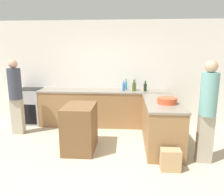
{
  "coord_description": "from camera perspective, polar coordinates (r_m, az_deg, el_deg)",
  "views": [
    {
      "loc": [
        0.62,
        -3.39,
        1.92
      ],
      "look_at": [
        0.3,
        0.94,
        0.98
      ],
      "focal_mm": 35.0,
      "sensor_mm": 36.0,
      "label": 1
    }
  ],
  "objects": [
    {
      "name": "wine_bottle_dark",
      "position": [
        5.51,
        8.66,
        2.84
      ],
      "size": [
        0.08,
        0.08,
        0.26
      ],
      "color": "black",
      "rests_on": "counter_back"
    },
    {
      "name": "water_bottle_blue",
      "position": [
        5.52,
        3.04,
        2.94
      ],
      "size": [
        0.06,
        0.06,
        0.25
      ],
      "color": "#386BB7",
      "rests_on": "counter_back"
    },
    {
      "name": "paper_bag",
      "position": [
        3.83,
        15.0,
        -15.34
      ],
      "size": [
        0.32,
        0.2,
        0.36
      ],
      "color": "tan",
      "rests_on": "ground_plane"
    },
    {
      "name": "island_table",
      "position": [
        4.36,
        -8.38,
        -7.67
      ],
      "size": [
        0.58,
        0.83,
        0.9
      ],
      "color": "brown",
      "rests_on": "ground_plane"
    },
    {
      "name": "counter_back",
      "position": [
        5.71,
        -2.17,
        -2.57
      ],
      "size": [
        3.31,
        0.64,
        0.94
      ],
      "color": "olive",
      "rests_on": "ground_plane"
    },
    {
      "name": "olive_oil_bottle",
      "position": [
        5.5,
        5.75,
        3.0
      ],
      "size": [
        0.09,
        0.09,
        0.29
      ],
      "color": "#475B1E",
      "rests_on": "counter_back"
    },
    {
      "name": "counter_peninsula",
      "position": [
        4.62,
        12.65,
        -6.44
      ],
      "size": [
        0.69,
        1.73,
        0.94
      ],
      "color": "olive",
      "rests_on": "ground_plane"
    },
    {
      "name": "mixing_bowl",
      "position": [
        4.3,
        14.21,
        -0.65
      ],
      "size": [
        0.38,
        0.38,
        0.11
      ],
      "color": "#DB512D",
      "rests_on": "counter_peninsula"
    },
    {
      "name": "range_oven",
      "position": [
        6.24,
        -20.45,
        -2.02
      ],
      "size": [
        0.62,
        0.59,
        0.95
      ],
      "color": "#ADADB2",
      "rests_on": "ground_plane"
    },
    {
      "name": "person_by_range",
      "position": [
        5.47,
        -23.87,
        1.02
      ],
      "size": [
        0.29,
        0.29,
        1.74
      ],
      "color": "#ADA38E",
      "rests_on": "ground_plane"
    },
    {
      "name": "vinegar_bottle_clear",
      "position": [
        5.64,
        5.96,
        3.29
      ],
      "size": [
        0.08,
        0.08,
        0.3
      ],
      "color": "silver",
      "rests_on": "counter_back"
    },
    {
      "name": "wall_back",
      "position": [
        5.88,
        -1.88,
        6.59
      ],
      "size": [
        8.0,
        0.06,
        2.7
      ],
      "color": "white",
      "rests_on": "ground_plane"
    },
    {
      "name": "dish_soap_bottle",
      "position": [
        5.71,
        3.67,
        3.33
      ],
      "size": [
        0.06,
        0.06,
        0.27
      ],
      "color": "#338CBF",
      "rests_on": "counter_back"
    },
    {
      "name": "ground_plane",
      "position": [
        3.95,
        -5.6,
        -16.99
      ],
      "size": [
        14.0,
        14.0,
        0.0
      ],
      "primitive_type": "plane",
      "color": "beige"
    },
    {
      "name": "person_at_peninsula",
      "position": [
        4.01,
        23.72,
        -2.37
      ],
      "size": [
        0.28,
        0.28,
        1.78
      ],
      "color": "#ADA38E",
      "rests_on": "ground_plane"
    }
  ]
}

